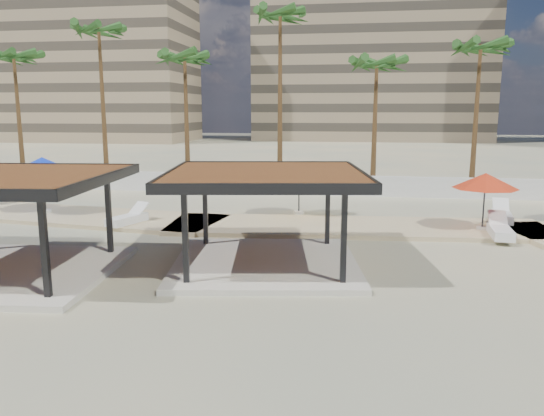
{
  "coord_description": "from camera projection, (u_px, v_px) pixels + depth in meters",
  "views": [
    {
      "loc": [
        1.88,
        -15.34,
        4.99
      ],
      "look_at": [
        -1.15,
        3.85,
        1.4
      ],
      "focal_mm": 35.0,
      "sensor_mm": 36.0,
      "label": 1
    }
  ],
  "objects": [
    {
      "name": "palm_a",
      "position": [
        14.0,
        62.0,
        35.59
      ],
      "size": [
        3.0,
        3.0,
        9.35
      ],
      "color": "brown",
      "rests_on": "ground"
    },
    {
      "name": "lounger_b",
      "position": [
        500.0,
        231.0,
        20.55
      ],
      "size": [
        0.89,
        2.26,
        0.84
      ],
      "rotation": [
        0.0,
        0.0,
        1.49
      ],
      "color": "white",
      "rests_on": "promenade"
    },
    {
      "name": "building_mid",
      "position": [
        371.0,
        54.0,
        88.65
      ],
      "size": [
        38.0,
        16.0,
        30.4
      ],
      "color": "#847259",
      "rests_on": "ground"
    },
    {
      "name": "lounger_c",
      "position": [
        502.0,
        216.0,
        23.49
      ],
      "size": [
        1.04,
        2.3,
        0.84
      ],
      "rotation": [
        0.0,
        0.0,
        1.42
      ],
      "color": "white",
      "rests_on": "promenade"
    },
    {
      "name": "palm_f",
      "position": [
        480.0,
        54.0,
        31.27
      ],
      "size": [
        3.0,
        3.0,
        9.46
      ],
      "color": "brown",
      "rests_on": "ground"
    },
    {
      "name": "ground",
      "position": [
        290.0,
        277.0,
        16.09
      ],
      "size": [
        200.0,
        200.0,
        0.0
      ],
      "primitive_type": "plane",
      "color": "#CFB889",
      "rests_on": "ground"
    },
    {
      "name": "lounger_a",
      "position": [
        128.0,
        219.0,
        22.89
      ],
      "size": [
        1.33,
        2.2,
        0.79
      ],
      "rotation": [
        0.0,
        0.0,
        1.23
      ],
      "color": "white",
      "rests_on": "promenade"
    },
    {
      "name": "umbrella_c",
      "position": [
        485.0,
        181.0,
        21.38
      ],
      "size": [
        3.05,
        3.05,
        2.32
      ],
      "rotation": [
        0.0,
        0.0,
        -0.19
      ],
      "color": "beige",
      "rests_on": "promenade"
    },
    {
      "name": "boundary_wall",
      "position": [
        323.0,
        185.0,
        31.52
      ],
      "size": [
        56.0,
        0.3,
        1.2
      ],
      "primitive_type": "cube",
      "color": "silver",
      "rests_on": "ground"
    },
    {
      "name": "palm_e",
      "position": [
        377.0,
        69.0,
        32.15
      ],
      "size": [
        3.0,
        3.0,
        8.6
      ],
      "color": "brown",
      "rests_on": "ground"
    },
    {
      "name": "pavilion_west",
      "position": [
        8.0,
        215.0,
        15.94
      ],
      "size": [
        6.74,
        6.74,
        3.15
      ],
      "rotation": [
        0.0,
        0.0,
        0.09
      ],
      "color": "beige",
      "rests_on": "ground"
    },
    {
      "name": "umbrella_b",
      "position": [
        299.0,
        169.0,
        24.72
      ],
      "size": [
        3.65,
        3.65,
        2.47
      ],
      "rotation": [
        0.0,
        0.0,
        -0.4
      ],
      "color": "beige",
      "rests_on": "promenade"
    },
    {
      "name": "palm_c",
      "position": [
        185.0,
        63.0,
        33.61
      ],
      "size": [
        3.0,
        3.0,
        9.08
      ],
      "color": "brown",
      "rests_on": "ground"
    },
    {
      "name": "palm_d",
      "position": [
        280.0,
        23.0,
        33.03
      ],
      "size": [
        3.0,
        3.0,
        11.68
      ],
      "color": "brown",
      "rests_on": "ground"
    },
    {
      "name": "promenade",
      "position": [
        356.0,
        224.0,
        23.22
      ],
      "size": [
        44.45,
        7.97,
        0.24
      ],
      "color": "#C6B284",
      "rests_on": "ground"
    },
    {
      "name": "building_west",
      "position": [
        85.0,
        46.0,
        85.8
      ],
      "size": [
        34.0,
        16.0,
        32.4
      ],
      "color": "#937F60",
      "rests_on": "ground"
    },
    {
      "name": "palm_b",
      "position": [
        99.0,
        37.0,
        34.78
      ],
      "size": [
        3.0,
        3.0,
        10.99
      ],
      "color": "brown",
      "rests_on": "ground"
    },
    {
      "name": "umbrella_f",
      "position": [
        42.0,
        165.0,
        25.01
      ],
      "size": [
        3.8,
        3.8,
        2.64
      ],
      "rotation": [
        0.0,
        0.0,
        -0.35
      ],
      "color": "beige",
      "rests_on": "promenade"
    },
    {
      "name": "pavilion_central",
      "position": [
        266.0,
        209.0,
        16.95
      ],
      "size": [
        7.02,
        7.02,
        3.12
      ],
      "rotation": [
        0.0,
        0.0,
        0.15
      ],
      "color": "beige",
      "rests_on": "ground"
    }
  ]
}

